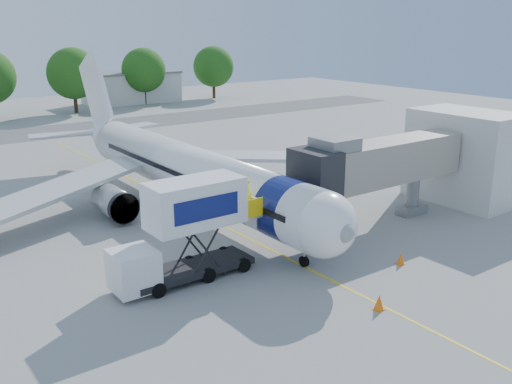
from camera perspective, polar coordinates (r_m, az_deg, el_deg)
ground at (r=40.18m, az=-4.09°, el=-3.00°), size 160.00×160.00×0.00m
guidance_line at (r=40.18m, az=-4.09°, el=-2.99°), size 0.15×70.00×0.01m
taxiway_strip at (r=77.98m, az=-20.90°, el=5.54°), size 120.00×10.00×0.01m
aircraft at (r=42.74m, az=-7.13°, el=2.24°), size 34.17×37.73×11.35m
jet_bridge at (r=38.73m, az=11.51°, el=2.67°), size 13.90×3.20×6.60m
terminal_stub at (r=47.06m, az=20.17°, el=3.36°), size 5.00×8.00×7.00m
catering_hiloader at (r=30.58m, az=-7.10°, el=-3.95°), size 8.50×2.44×5.50m
ground_tug at (r=28.52m, az=16.92°, el=-10.47°), size 3.83×2.04×1.51m
safety_cone_a at (r=34.15m, az=14.28°, el=-6.47°), size 0.46×0.46×0.74m
safety_cone_b at (r=28.77m, az=12.20°, el=-10.77°), size 0.50×0.50×0.80m
outbuilding_right at (r=103.67m, az=-12.32°, el=10.20°), size 16.40×7.40×5.30m
tree_e at (r=93.20m, az=-17.83°, el=11.22°), size 7.81×7.81×9.96m
tree_f at (r=100.83m, az=-11.18°, el=11.87°), size 7.45×7.45×9.49m
tree_g at (r=107.66m, az=-4.28°, el=12.39°), size 7.42×7.42×9.45m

